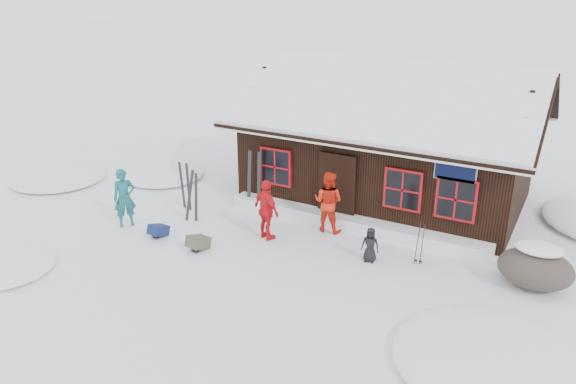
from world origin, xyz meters
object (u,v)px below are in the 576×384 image
object	(u,v)px
skier_orange_left	(328,202)
backpack_blue	(159,232)
skier_teal	(124,198)
boulder	(536,267)
backpack_olive	(198,245)
skier_orange_right	(267,210)
ski_pair_left	(193,197)
skier_crouched	(370,245)
ski_poles	(420,244)

from	to	relation	value
skier_orange_left	backpack_blue	size ratio (longest dim) A/B	3.49
skier_orange_left	skier_teal	bearing A→B (deg)	24.38
skier_teal	boulder	bearing A→B (deg)	-40.71
skier_orange_left	backpack_olive	size ratio (longest dim) A/B	3.16
skier_orange_right	boulder	bearing A→B (deg)	-149.78
backpack_olive	skier_orange_right	bearing A→B (deg)	56.24
skier_orange_left	boulder	size ratio (longest dim) A/B	1.04
skier_teal	backpack_blue	xyz separation A→B (m)	(1.28, -0.13, -0.71)
skier_orange_right	backpack_olive	xyz separation A→B (m)	(-1.22, -1.43, -0.69)
skier_orange_left	backpack_olive	distance (m)	3.70
ski_pair_left	skier_teal	bearing A→B (deg)	-134.06
skier_crouched	boulder	bearing A→B (deg)	1.65
boulder	backpack_blue	world-z (taller)	boulder
skier_orange_right	boulder	distance (m)	6.68
ski_pair_left	backpack_olive	distance (m)	1.92
skier_teal	ski_pair_left	xyz separation A→B (m)	(1.51, 1.13, -0.08)
skier_teal	skier_orange_left	bearing A→B (deg)	-25.85
skier_orange_right	ski_poles	xyz separation A→B (m)	(4.00, 0.58, -0.30)
ski_poles	skier_crouched	bearing A→B (deg)	-158.06
boulder	ski_pair_left	world-z (taller)	ski_pair_left
skier_teal	skier_orange_right	distance (m)	4.10
skier_orange_left	skier_orange_right	world-z (taller)	skier_orange_left
skier_teal	backpack_blue	distance (m)	1.46
skier_teal	skier_orange_left	xyz separation A→B (m)	(5.14, 2.46, 0.02)
skier_teal	boulder	xyz separation A→B (m)	(10.55, 2.00, -0.35)
skier_orange_right	skier_crouched	bearing A→B (deg)	-153.96
ski_pair_left	ski_poles	size ratio (longest dim) A/B	1.41
skier_teal	skier_crouched	distance (m)	6.96
skier_crouched	ski_poles	bearing A→B (deg)	13.46
boulder	backpack_blue	bearing A→B (deg)	-167.07
backpack_blue	ski_poles	bearing A→B (deg)	20.35
skier_crouched	backpack_blue	size ratio (longest dim) A/B	1.82
skier_orange_left	backpack_blue	world-z (taller)	skier_orange_left
backpack_blue	skier_orange_right	bearing A→B (deg)	30.93
ski_poles	backpack_blue	distance (m)	6.93
skier_orange_right	backpack_blue	size ratio (longest dim) A/B	3.38
ski_poles	backpack_blue	bearing A→B (deg)	-163.98
skier_teal	skier_crouched	size ratio (longest dim) A/B	1.86
skier_orange_left	boulder	world-z (taller)	skier_orange_left
skier_orange_right	ski_poles	size ratio (longest dim) A/B	1.46
ski_poles	skier_teal	bearing A→B (deg)	-167.37
boulder	ski_poles	world-z (taller)	ski_poles
skier_teal	skier_orange_left	world-z (taller)	skier_orange_left
skier_orange_right	boulder	world-z (taller)	skier_orange_right
backpack_olive	skier_orange_left	bearing A→B (deg)	54.70
skier_orange_right	ski_pair_left	bearing A→B (deg)	24.74
boulder	backpack_olive	xyz separation A→B (m)	(-7.84, -2.23, -0.34)
skier_teal	boulder	size ratio (longest dim) A/B	1.01
skier_teal	boulder	distance (m)	10.74
skier_teal	skier_orange_right	bearing A→B (deg)	-34.52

